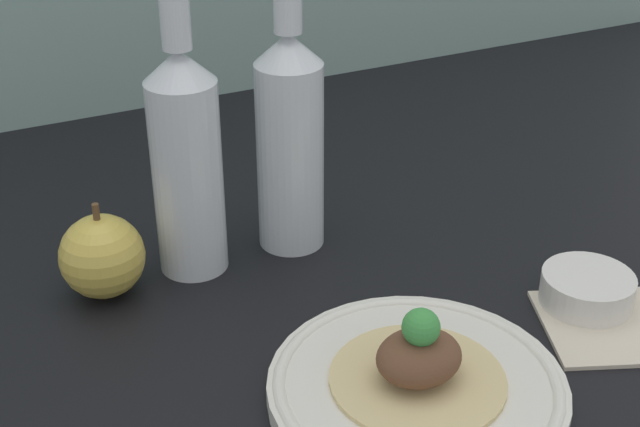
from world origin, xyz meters
The scene contains 8 objects.
ground_plane centered at (0.00, 0.00, -2.00)cm, with size 180.00×110.00×4.00cm, color black.
plate centered at (-4.81, -15.40, 1.04)cm, with size 23.40×23.40×1.95cm.
plated_food centered at (-4.81, -15.40, 3.61)cm, with size 13.77×13.77×6.62cm.
cider_bottle_left centered at (-13.90, 10.75, 11.82)cm, with size 6.54×6.54×29.88cm.
cider_bottle_right centered at (-3.52, 10.75, 11.82)cm, with size 6.54×6.54×29.88cm.
apple centered at (-22.77, 9.87, 3.90)cm, with size 7.79×7.79×9.28cm.
napkin centered at (17.19, -15.92, 0.40)cm, with size 18.99×16.34×0.80cm.
dipping_bowl centered at (15.44, -11.45, 1.62)cm, with size 8.29×8.29×3.25cm.
Camera 1 is at (-35.44, -60.40, 46.39)cm, focal length 50.00 mm.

